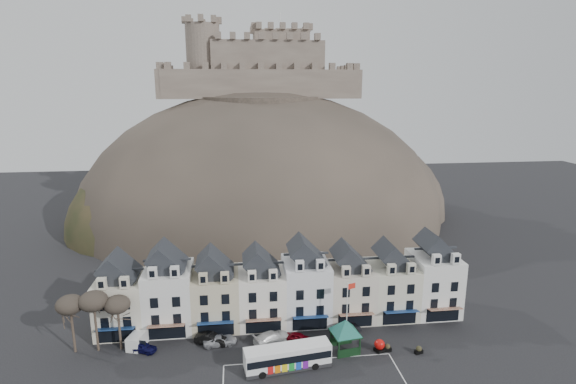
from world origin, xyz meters
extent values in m
cube|color=silver|center=(2.00, 1.25, 0.00)|extent=(22.00, 7.50, 0.01)
cube|color=beige|center=(-23.80, 16.00, 4.00)|extent=(6.80, 8.00, 8.00)
cube|color=black|center=(-23.80, 16.00, 9.20)|extent=(6.80, 5.76, 2.80)
cube|color=beige|center=(-25.30, 12.40, 8.90)|extent=(1.20, 0.80, 1.60)
cube|color=beige|center=(-22.30, 12.40, 8.90)|extent=(1.20, 0.80, 1.60)
cube|color=black|center=(-23.80, 11.97, 1.30)|extent=(5.10, 0.06, 2.20)
cube|color=navy|center=(-23.80, 11.30, 2.60)|extent=(5.10, 1.29, 0.43)
cube|color=white|center=(-17.00, 16.00, 4.60)|extent=(6.80, 8.00, 9.20)
cube|color=black|center=(-17.00, 16.00, 10.40)|extent=(6.80, 5.76, 2.80)
cube|color=white|center=(-18.50, 12.40, 10.10)|extent=(1.20, 0.80, 1.60)
cube|color=white|center=(-15.50, 12.40, 10.10)|extent=(1.20, 0.80, 1.60)
cube|color=black|center=(-17.00, 11.97, 1.30)|extent=(5.10, 0.06, 2.20)
cube|color=maroon|center=(-17.00, 11.30, 2.60)|extent=(5.10, 1.29, 0.43)
cube|color=beige|center=(-10.20, 16.00, 4.00)|extent=(6.80, 8.00, 8.00)
cube|color=black|center=(-10.20, 16.00, 9.20)|extent=(6.80, 5.76, 2.80)
cube|color=beige|center=(-11.70, 12.40, 8.90)|extent=(1.20, 0.80, 1.60)
cube|color=beige|center=(-8.70, 12.40, 8.90)|extent=(1.20, 0.80, 1.60)
cube|color=black|center=(-10.20, 11.97, 1.30)|extent=(5.10, 0.06, 2.20)
cube|color=navy|center=(-10.20, 11.30, 2.60)|extent=(5.10, 1.29, 0.43)
cube|color=white|center=(-3.40, 16.00, 4.00)|extent=(6.80, 8.00, 8.00)
cube|color=black|center=(-3.40, 16.00, 9.20)|extent=(6.80, 5.76, 2.80)
cube|color=white|center=(-4.90, 12.40, 8.90)|extent=(1.20, 0.80, 1.60)
cube|color=white|center=(-1.90, 12.40, 8.90)|extent=(1.20, 0.80, 1.60)
cube|color=black|center=(-3.40, 11.97, 1.30)|extent=(5.10, 0.06, 2.20)
cube|color=maroon|center=(-3.40, 11.30, 2.60)|extent=(5.10, 1.29, 0.43)
cube|color=white|center=(3.40, 16.00, 4.60)|extent=(6.80, 8.00, 9.20)
cube|color=black|center=(3.40, 16.00, 10.40)|extent=(6.80, 5.76, 2.80)
cube|color=white|center=(1.90, 12.40, 10.10)|extent=(1.20, 0.80, 1.60)
cube|color=white|center=(4.90, 12.40, 10.10)|extent=(1.20, 0.80, 1.60)
cube|color=black|center=(3.40, 11.97, 1.30)|extent=(5.10, 0.06, 2.20)
cube|color=navy|center=(3.40, 11.30, 2.60)|extent=(5.10, 1.29, 0.43)
cube|color=beige|center=(10.20, 16.00, 4.00)|extent=(6.80, 8.00, 8.00)
cube|color=black|center=(10.20, 16.00, 9.20)|extent=(6.80, 5.76, 2.80)
cube|color=beige|center=(8.70, 12.40, 8.90)|extent=(1.20, 0.80, 1.60)
cube|color=beige|center=(11.70, 12.40, 8.90)|extent=(1.20, 0.80, 1.60)
cube|color=black|center=(10.20, 11.97, 1.30)|extent=(5.10, 0.06, 2.20)
cube|color=maroon|center=(10.20, 11.30, 2.60)|extent=(5.10, 1.29, 0.43)
cube|color=beige|center=(17.00, 16.00, 4.00)|extent=(6.80, 8.00, 8.00)
cube|color=black|center=(17.00, 16.00, 9.20)|extent=(6.80, 5.76, 2.80)
cube|color=beige|center=(15.50, 12.40, 8.90)|extent=(1.20, 0.80, 1.60)
cube|color=beige|center=(18.50, 12.40, 8.90)|extent=(1.20, 0.80, 1.60)
cube|color=black|center=(17.00, 11.97, 1.30)|extent=(5.10, 0.06, 2.20)
cube|color=navy|center=(17.00, 11.30, 2.60)|extent=(5.10, 1.29, 0.43)
cube|color=white|center=(23.80, 16.00, 4.60)|extent=(6.80, 8.00, 9.20)
cube|color=black|center=(23.80, 16.00, 10.40)|extent=(6.80, 5.76, 2.80)
cube|color=white|center=(22.30, 12.40, 10.10)|extent=(1.20, 0.80, 1.60)
cube|color=white|center=(25.30, 12.40, 10.10)|extent=(1.20, 0.80, 1.60)
cube|color=black|center=(23.80, 11.97, 1.30)|extent=(5.10, 0.06, 2.20)
cube|color=maroon|center=(23.80, 11.30, 2.60)|extent=(5.10, 1.29, 0.43)
ellipsoid|color=#352F29|center=(0.00, 70.00, 0.00)|extent=(96.00, 76.00, 68.00)
ellipsoid|color=#232D16|center=(-22.00, 64.00, 0.00)|extent=(52.00, 44.00, 42.00)
ellipsoid|color=#352F29|center=(24.00, 74.00, 0.00)|extent=(56.00, 48.00, 46.00)
ellipsoid|color=#232D16|center=(-4.00, 56.00, 0.00)|extent=(40.00, 28.00, 28.00)
ellipsoid|color=#352F29|center=(10.00, 58.00, 0.00)|extent=(36.00, 28.00, 24.00)
cylinder|color=#352F29|center=(0.00, 70.00, 31.00)|extent=(30.00, 30.00, 3.00)
cube|color=brown|center=(0.00, 66.00, 35.50)|extent=(48.00, 2.20, 7.00)
cube|color=brown|center=(0.00, 86.00, 35.50)|extent=(48.00, 2.20, 7.00)
cube|color=brown|center=(-24.00, 76.00, 35.50)|extent=(2.20, 22.00, 7.00)
cube|color=brown|center=(24.00, 76.00, 35.50)|extent=(2.20, 22.00, 7.00)
cube|color=brown|center=(2.00, 76.00, 41.00)|extent=(28.00, 18.00, 10.00)
cube|color=brown|center=(6.00, 78.00, 42.50)|extent=(14.00, 12.00, 13.00)
cylinder|color=brown|center=(-14.00, 72.00, 41.00)|extent=(8.40, 8.40, 18.00)
cylinder|color=silver|center=(6.00, 78.00, 51.50)|extent=(0.16, 0.16, 5.00)
cylinder|color=#372B23|center=(-29.00, 10.50, 2.87)|extent=(0.32, 0.32, 5.74)
ellipsoid|color=#383028|center=(-29.00, 10.50, 6.97)|extent=(3.61, 3.61, 2.54)
cylinder|color=#372B23|center=(-26.00, 10.50, 3.01)|extent=(0.32, 0.32, 6.02)
ellipsoid|color=#383028|center=(-26.00, 10.50, 7.31)|extent=(3.78, 3.78, 2.67)
cylinder|color=#372B23|center=(-23.00, 10.50, 2.73)|extent=(0.32, 0.32, 5.46)
ellipsoid|color=#383028|center=(-23.00, 10.50, 6.63)|extent=(3.43, 3.43, 2.42)
cube|color=#262628|center=(-0.89, 3.48, 0.35)|extent=(11.28, 4.07, 0.50)
cube|color=white|center=(-0.89, 3.48, 1.82)|extent=(11.28, 4.02, 2.53)
cube|color=black|center=(-0.89, 3.48, 1.96)|extent=(11.07, 4.06, 0.95)
cube|color=white|center=(-0.89, 3.48, 2.96)|extent=(11.04, 3.89, 0.25)
cube|color=orange|center=(4.52, 4.24, 2.79)|extent=(0.23, 1.20, 0.28)
cylinder|color=black|center=(2.55, 2.82, 0.45)|extent=(1.00, 0.45, 0.96)
cylinder|color=black|center=(2.23, 5.07, 0.45)|extent=(1.00, 0.45, 0.96)
cylinder|color=black|center=(-4.23, 1.87, 0.45)|extent=(1.00, 0.45, 0.96)
cylinder|color=black|center=(-4.55, 4.11, 0.45)|extent=(1.00, 0.45, 0.96)
cube|color=black|center=(5.60, 7.66, 1.32)|extent=(0.19, 0.19, 2.63)
cube|color=black|center=(8.53, 8.11, 1.32)|extent=(0.19, 0.19, 2.63)
cube|color=black|center=(6.05, 4.73, 1.32)|extent=(0.19, 0.19, 2.63)
cube|color=black|center=(8.98, 5.18, 1.32)|extent=(0.19, 0.19, 2.63)
cube|color=black|center=(7.29, 6.42, 2.63)|extent=(4.13, 4.13, 0.13)
cone|color=#155C52|center=(7.29, 6.42, 3.62)|extent=(7.18, 7.18, 1.98)
cube|color=black|center=(11.90, 5.73, 0.23)|extent=(1.54, 1.54, 0.45)
sphere|color=red|center=(11.90, 5.73, 1.04)|extent=(1.41, 1.41, 1.41)
cylinder|color=silver|center=(8.00, 8.61, 4.49)|extent=(0.13, 0.13, 8.98)
cube|color=red|center=(8.59, 8.81, 8.31)|extent=(1.18, 0.42, 0.79)
cube|color=white|center=(-20.76, 11.18, 0.94)|extent=(2.90, 4.47, 1.89)
cube|color=black|center=(-20.76, 11.18, 1.30)|extent=(1.66, 0.56, 0.81)
cube|color=black|center=(17.00, 4.59, 0.27)|extent=(1.20, 0.82, 0.55)
sphere|color=#232D16|center=(17.00, 4.59, 0.71)|extent=(0.77, 0.77, 0.77)
cube|color=black|center=(13.00, 5.65, 0.27)|extent=(1.07, 0.55, 0.53)
sphere|color=#232D16|center=(13.00, 5.65, 0.69)|extent=(0.75, 0.75, 0.75)
imported|color=#0B0B3A|center=(-20.00, 9.50, 0.68)|extent=(4.27, 2.97, 1.35)
imported|color=black|center=(-10.80, 10.25, 0.76)|extent=(4.90, 3.14, 1.53)
imported|color=#A9ABB1|center=(-9.60, 9.94, 0.64)|extent=(4.74, 2.58, 1.29)
imported|color=silver|center=(-2.38, 9.69, 0.78)|extent=(5.78, 4.22, 1.55)
imported|color=#61050E|center=(1.34, 9.50, 0.61)|extent=(3.85, 2.77, 1.22)
imported|color=black|center=(8.43, 10.60, 0.75)|extent=(4.84, 3.13, 1.51)
camera|label=1|loc=(-6.84, -46.65, 35.03)|focal=28.00mm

